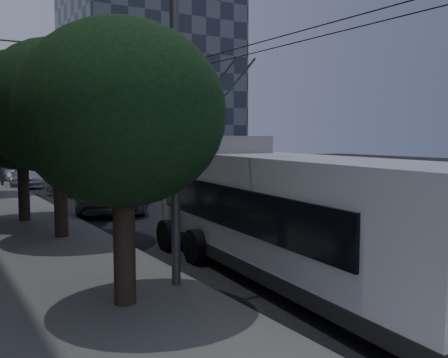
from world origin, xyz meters
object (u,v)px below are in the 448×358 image
at_px(car_white_d, 19,170).
at_px(streetlamp_far, 6,96).
at_px(trolleybus, 281,213).
at_px(pickup_silver, 115,192).
at_px(car_white_a, 79,183).
at_px(car_white_b, 27,176).
at_px(streetlamp_near, 191,46).
at_px(car_white_c, 16,172).

distance_m(car_white_d, streetlamp_far, 9.10).
height_order(trolleybus, streetlamp_far, streetlamp_far).
xyz_separation_m(pickup_silver, car_white_d, (-0.93, 21.40, -0.19)).
xyz_separation_m(car_white_a, streetlamp_far, (-2.68, 8.11, 5.46)).
xyz_separation_m(car_white_b, streetlamp_far, (-1.10, 0.54, 5.48)).
relative_size(trolleybus, car_white_b, 2.31).
bearing_deg(car_white_a, pickup_silver, -113.43).
distance_m(car_white_a, car_white_b, 7.73).
xyz_separation_m(streetlamp_near, streetlamp_far, (-0.22, 26.99, 0.70)).
relative_size(car_white_b, streetlamp_far, 0.50).
height_order(car_white_a, car_white_c, car_white_a).
xyz_separation_m(pickup_silver, car_white_b, (-1.58, 13.84, -0.14)).
relative_size(trolleybus, car_white_c, 2.93).
bearing_deg(streetlamp_near, streetlamp_far, 90.47).
xyz_separation_m(car_white_c, car_white_d, (0.63, 2.49, 0.03)).
bearing_deg(car_white_b, streetlamp_near, -81.69).
relative_size(car_white_d, streetlamp_near, 0.45).
bearing_deg(trolleybus, streetlamp_far, 100.22).
bearing_deg(streetlamp_far, streetlamp_near, -89.53).
distance_m(pickup_silver, car_white_a, 6.27).
bearing_deg(streetlamp_near, car_white_b, 88.10).
distance_m(pickup_silver, streetlamp_near, 13.65).
distance_m(trolleybus, car_white_b, 26.90).
relative_size(car_white_a, car_white_d, 1.09).
bearing_deg(streetlamp_near, car_white_d, 87.42).
bearing_deg(trolleybus, streetlamp_near, 174.73).
bearing_deg(pickup_silver, trolleybus, -67.33).
height_order(pickup_silver, streetlamp_far, streetlamp_far).
xyz_separation_m(trolleybus, streetlamp_far, (-2.48, 27.40, 4.60)).
bearing_deg(streetlamp_far, car_white_a, -71.71).
relative_size(car_white_d, streetlamp_far, 0.40).
relative_size(trolleybus, car_white_a, 2.64).
bearing_deg(car_white_c, car_white_a, -73.40).
bearing_deg(car_white_a, car_white_d, 70.07).
height_order(car_white_d, streetlamp_near, streetlamp_near).
bearing_deg(streetlamp_far, car_white_b, -26.23).
xyz_separation_m(car_white_b, car_white_d, (0.66, 7.56, -0.05)).
distance_m(trolleybus, car_white_c, 31.97).
height_order(car_white_c, streetlamp_near, streetlamp_near).
xyz_separation_m(car_white_a, car_white_d, (-0.93, 15.13, -0.06)).
height_order(car_white_a, streetlamp_near, streetlamp_near).
relative_size(pickup_silver, streetlamp_far, 0.62).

